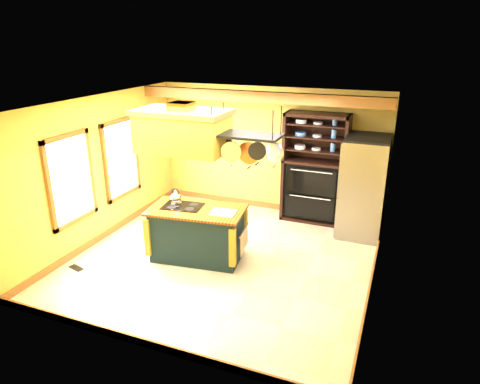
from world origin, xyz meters
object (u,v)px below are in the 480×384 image
Objects in this scene: pot_rack at (247,142)px; hutch at (314,180)px; kitchen_island at (197,233)px; refrigerator at (363,189)px; range_hood at (183,130)px.

hutch is at bearing 76.00° from pot_rack.
refrigerator is at bearing 32.13° from kitchen_island.
range_hood is at bearing -179.37° from pot_rack.
refrigerator is at bearing 37.09° from range_hood.
refrigerator is 1.07m from hutch.
pot_rack is 0.60× the size of refrigerator.
kitchen_island is 1.92m from pot_rack.
pot_rack is at bearing 0.63° from range_hood.
range_hood is 3.65m from refrigerator.
range_hood is 3.26m from hutch.
pot_rack reaches higher than hutch.
range_hood is at bearing -142.91° from refrigerator.
hutch is (1.50, 2.41, 0.41)m from kitchen_island.
refrigerator is at bearing 51.73° from pot_rack.
range_hood is 0.80× the size of refrigerator.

